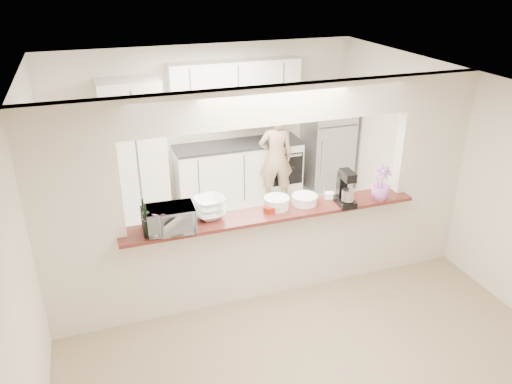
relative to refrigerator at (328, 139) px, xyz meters
name	(u,v)px	position (x,y,z in m)	size (l,w,h in m)	color
floor	(270,290)	(-2.05, -2.65, -0.85)	(6.00, 6.00, 0.00)	tan
tile_overlay	(233,231)	(-2.05, -1.10, -0.84)	(5.00, 2.90, 0.01)	beige
partition	(272,178)	(-2.05, -2.65, 0.63)	(5.00, 0.15, 2.50)	silver
bar_counter	(271,249)	(-2.05, -2.65, -0.27)	(3.40, 0.38, 1.09)	silver
kitchen_cabinets	(200,145)	(-2.24, 0.07, 0.12)	(3.15, 0.62, 2.25)	white
refrigerator	(328,139)	(0.00, 0.00, 0.00)	(0.75, 0.70, 1.70)	#A4A3A8
flower_left	(157,223)	(-3.35, -2.80, 0.39)	(0.27, 0.23, 0.29)	#CF6EA9
wine_bottle_a	(144,216)	(-3.45, -2.58, 0.37)	(0.07, 0.07, 0.33)	black
wine_bottle_b	(147,224)	(-3.45, -2.80, 0.39)	(0.08, 0.08, 0.38)	black
toaster_oven	(171,219)	(-3.20, -2.75, 0.38)	(0.49, 0.33, 0.27)	#A8A9AD
serving_bowls	(210,208)	(-2.75, -2.60, 0.36)	(0.32, 0.32, 0.23)	white
plate_stack_a	(277,203)	(-1.98, -2.62, 0.31)	(0.29, 0.29, 0.13)	white
plate_stack_b	(304,200)	(-1.63, -2.62, 0.29)	(0.30, 0.30, 0.10)	white
red_bowl	(270,209)	(-2.08, -2.68, 0.28)	(0.15, 0.15, 0.07)	maroon
tan_bowl	(276,208)	(-2.00, -2.68, 0.28)	(0.16, 0.16, 0.07)	tan
utensil_caddy	(333,191)	(-1.25, -2.60, 0.33)	(0.26, 0.20, 0.22)	silver
stand_mixer	(346,189)	(-1.20, -2.79, 0.43)	(0.20, 0.30, 0.42)	black
flower_right	(381,183)	(-0.75, -2.80, 0.45)	(0.23, 0.23, 0.41)	#AC68C2
person	(276,158)	(-1.09, -0.35, -0.08)	(0.56, 0.37, 1.55)	tan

